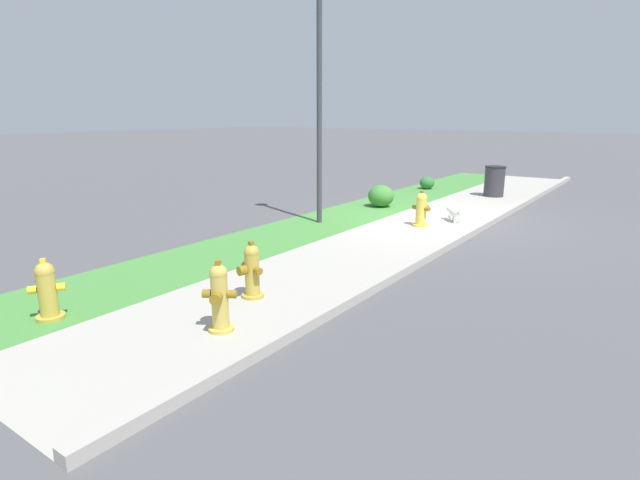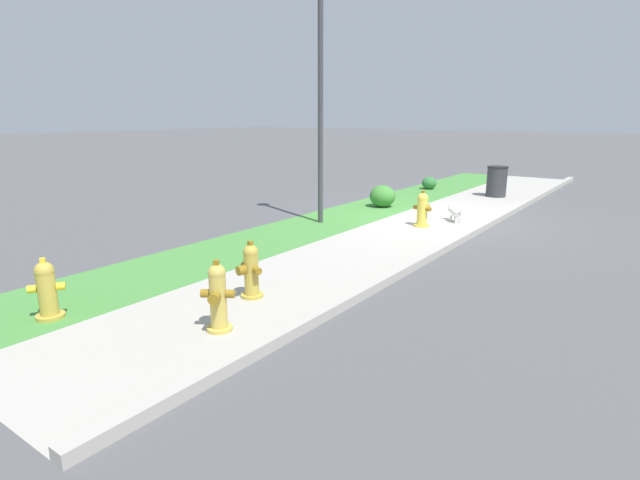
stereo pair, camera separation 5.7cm
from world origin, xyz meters
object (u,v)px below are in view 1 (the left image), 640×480
fire_hydrant_mid_block (252,271)px  small_white_dog (454,212)px  street_lamp (319,64)px  trash_bin (494,181)px  fire_hydrant_at_driveway (47,291)px  fire_hydrant_near_corner (421,209)px  fire_hydrant_across_street (220,298)px  shrub_bush_near_lamp (427,183)px  shrub_bush_mid_verge (381,196)px

fire_hydrant_mid_block → small_white_dog: (5.87, -0.40, -0.13)m
street_lamp → trash_bin: 6.60m
fire_hydrant_at_driveway → fire_hydrant_near_corner: 7.02m
fire_hydrant_across_street → trash_bin: trash_bin is taller
fire_hydrant_at_driveway → trash_bin: 11.72m
fire_hydrant_at_driveway → fire_hydrant_near_corner: fire_hydrant_near_corner is taller
fire_hydrant_at_driveway → fire_hydrant_mid_block: bearing=-3.6°
shrub_bush_near_lamp → shrub_bush_mid_verge: shrub_bush_mid_verge is taller
fire_hydrant_near_corner → shrub_bush_near_lamp: size_ratio=1.66×
fire_hydrant_at_driveway → shrub_bush_near_lamp: bearing=37.3°
fire_hydrant_near_corner → street_lamp: size_ratio=0.15×
small_white_dog → shrub_bush_near_lamp: 4.89m
fire_hydrant_mid_block → shrub_bush_near_lamp: bearing=-63.7°
fire_hydrant_near_corner → street_lamp: 3.57m
small_white_dog → shrub_bush_mid_verge: size_ratio=0.72×
fire_hydrant_mid_block → fire_hydrant_across_street: 1.03m
fire_hydrant_across_street → shrub_bush_near_lamp: (11.04, 2.47, -0.19)m
fire_hydrant_across_street → shrub_bush_near_lamp: fire_hydrant_across_street is taller
fire_hydrant_near_corner → fire_hydrant_across_street: fire_hydrant_across_street is taller
fire_hydrant_at_driveway → trash_bin: (11.62, -1.47, 0.09)m
fire_hydrant_mid_block → trash_bin: size_ratio=0.86×
small_white_dog → shrub_bush_near_lamp: size_ratio=1.03×
street_lamp → trash_bin: bearing=-19.5°
fire_hydrant_across_street → shrub_bush_mid_verge: fire_hydrant_across_street is taller
fire_hydrant_across_street → small_white_dog: fire_hydrant_across_street is taller
fire_hydrant_across_street → street_lamp: 6.30m
fire_hydrant_near_corner → trash_bin: bearing=98.0°
fire_hydrant_near_corner → fire_hydrant_mid_block: size_ratio=1.01×
fire_hydrant_at_driveway → shrub_bush_mid_verge: bearing=36.5°
fire_hydrant_at_driveway → street_lamp: (5.99, 0.52, 2.88)m
fire_hydrant_near_corner → shrub_bush_near_lamp: (5.04, 2.06, -0.17)m
fire_hydrant_mid_block → small_white_dog: size_ratio=1.59×
fire_hydrant_across_street → trash_bin: (10.75, 0.35, 0.05)m
fire_hydrant_mid_block → shrub_bush_near_lamp: size_ratio=1.64×
fire_hydrant_mid_block → trash_bin: bearing=-75.6°
fire_hydrant_near_corner → fire_hydrant_mid_block: fire_hydrant_near_corner is taller
fire_hydrant_at_driveway → fire_hydrant_across_street: bearing=-30.1°
fire_hydrant_mid_block → fire_hydrant_near_corner: bearing=-75.3°
trash_bin → fire_hydrant_mid_block: bearing=179.6°
fire_hydrant_across_street → street_lamp: (5.11, 2.34, 2.84)m
fire_hydrant_at_driveway → small_white_dog: (7.69, -1.80, -0.12)m
fire_hydrant_mid_block → street_lamp: 5.42m
shrub_bush_mid_verge → fire_hydrant_mid_block: bearing=-165.1°
fire_hydrant_mid_block → shrub_bush_mid_verge: size_ratio=1.15×
fire_hydrant_near_corner → street_lamp: (-0.88, 1.93, 2.86)m
shrub_bush_near_lamp → fire_hydrant_near_corner: bearing=-157.8°
fire_hydrant_mid_block → street_lamp: street_lamp is taller
small_white_dog → street_lamp: size_ratio=0.09×
small_white_dog → trash_bin: trash_bin is taller
small_white_dog → shrub_bush_mid_verge: bearing=26.0°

